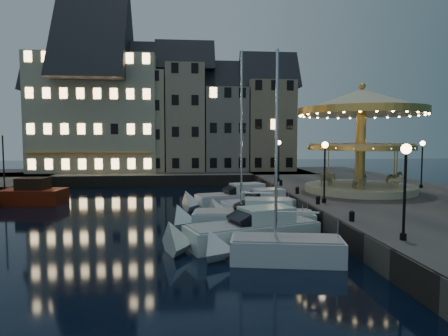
{
  "coord_description": "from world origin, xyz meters",
  "views": [
    {
      "loc": [
        -2.14,
        -25.19,
        5.71
      ],
      "look_at": [
        1.0,
        8.0,
        3.2
      ],
      "focal_mm": 32.0,
      "sensor_mm": 36.0,
      "label": 1
    }
  ],
  "objects": [
    {
      "name": "quay_east",
      "position": [
        14.0,
        6.0,
        0.65
      ],
      "size": [
        16.0,
        56.0,
        1.3
      ],
      "primitive_type": "cube",
      "color": "#474442",
      "rests_on": "ground"
    },
    {
      "name": "bollard_c",
      "position": [
        6.6,
        5.5,
        1.6
      ],
      "size": [
        0.3,
        0.3,
        0.57
      ],
      "color": "black",
      "rests_on": "quay_east"
    },
    {
      "name": "red_fishing_boat",
      "position": [
        -16.63,
        10.52,
        0.71
      ],
      "size": [
        8.37,
        3.68,
        6.13
      ],
      "color": "maroon",
      "rests_on": "ground"
    },
    {
      "name": "townhouse_nd",
      "position": [
        -2.25,
        30.0,
        9.28
      ],
      "size": [
        5.5,
        8.0,
        15.8
      ],
      "color": "gray",
      "rests_on": "quay_north"
    },
    {
      "name": "townhouse_na",
      "position": [
        -19.5,
        30.0,
        7.78
      ],
      "size": [
        5.5,
        8.0,
        12.8
      ],
      "color": "gray",
      "rests_on": "quay_north"
    },
    {
      "name": "motorboat_b",
      "position": [
        1.0,
        -4.38,
        0.64
      ],
      "size": [
        8.25,
        4.83,
        2.15
      ],
      "color": "silver",
      "rests_on": "ground"
    },
    {
      "name": "quaywall_n",
      "position": [
        -6.0,
        22.0,
        0.65
      ],
      "size": [
        48.0,
        0.15,
        1.3
      ],
      "primitive_type": "cube",
      "color": "#47423A",
      "rests_on": "ground"
    },
    {
      "name": "motorboat_d",
      "position": [
        2.85,
        3.41,
        0.64
      ],
      "size": [
        6.57,
        3.84,
        2.15
      ],
      "color": "silver",
      "rests_on": "ground"
    },
    {
      "name": "streetlamp_c",
      "position": [
        7.2,
        14.5,
        4.02
      ],
      "size": [
        0.44,
        0.44,
        4.17
      ],
      "color": "black",
      "rests_on": "quay_east"
    },
    {
      "name": "townhouse_nb",
      "position": [
        -14.05,
        30.0,
        8.28
      ],
      "size": [
        6.16,
        8.0,
        13.8
      ],
      "color": "slate",
      "rests_on": "quay_north"
    },
    {
      "name": "motorboat_a",
      "position": [
        1.87,
        -7.44,
        0.54
      ],
      "size": [
        6.24,
        2.95,
        10.24
      ],
      "color": "silver",
      "rests_on": "ground"
    },
    {
      "name": "streetlamp_a",
      "position": [
        7.2,
        -9.0,
        4.02
      ],
      "size": [
        0.44,
        0.44,
        4.17
      ],
      "color": "black",
      "rests_on": "quay_east"
    },
    {
      "name": "quaywall_e",
      "position": [
        6.0,
        6.0,
        0.65
      ],
      "size": [
        0.15,
        44.0,
        1.3
      ],
      "primitive_type": "cube",
      "color": "#47423A",
      "rests_on": "ground"
    },
    {
      "name": "streetlamp_b",
      "position": [
        7.2,
        1.0,
        4.02
      ],
      "size": [
        0.44,
        0.44,
        4.17
      ],
      "color": "black",
      "rests_on": "quay_east"
    },
    {
      "name": "ground",
      "position": [
        0.0,
        0.0,
        0.0
      ],
      "size": [
        160.0,
        160.0,
        0.0
      ],
      "primitive_type": "plane",
      "color": "black",
      "rests_on": "ground"
    },
    {
      "name": "bollard_a",
      "position": [
        6.6,
        -5.0,
        1.6
      ],
      "size": [
        0.3,
        0.3,
        0.57
      ],
      "color": "black",
      "rests_on": "quay_east"
    },
    {
      "name": "carousel",
      "position": [
        12.06,
        6.21,
        7.14
      ],
      "size": [
        10.14,
        10.14,
        8.87
      ],
      "color": "#C3B891",
      "rests_on": "quay_east"
    },
    {
      "name": "bollard_d",
      "position": [
        6.6,
        11.0,
        1.6
      ],
      "size": [
        0.3,
        0.3,
        0.57
      ],
      "color": "black",
      "rests_on": "quay_east"
    },
    {
      "name": "motorboat_e",
      "position": [
        1.68,
        7.09,
        0.64
      ],
      "size": [
        7.94,
        4.14,
        2.15
      ],
      "color": "silver",
      "rests_on": "ground"
    },
    {
      "name": "motorboat_c",
      "position": [
        1.59,
        -0.82,
        0.68
      ],
      "size": [
        8.62,
        3.26,
        11.38
      ],
      "color": "silver",
      "rests_on": "ground"
    },
    {
      "name": "streetlamp_d",
      "position": [
        18.5,
        8.0,
        4.02
      ],
      "size": [
        0.44,
        0.44,
        4.17
      ],
      "color": "black",
      "rests_on": "quay_east"
    },
    {
      "name": "hotel_corner",
      "position": [
        -14.0,
        30.0,
        9.78
      ],
      "size": [
        17.6,
        9.0,
        16.8
      ],
      "color": "#BCBBA0",
      "rests_on": "quay_north"
    },
    {
      "name": "quay_north",
      "position": [
        -8.0,
        28.0,
        0.65
      ],
      "size": [
        44.0,
        12.0,
        1.3
      ],
      "primitive_type": "cube",
      "color": "#474442",
      "rests_on": "ground"
    },
    {
      "name": "bollard_b",
      "position": [
        6.6,
        0.5,
        1.6
      ],
      "size": [
        0.3,
        0.3,
        0.57
      ],
      "color": "black",
      "rests_on": "quay_east"
    },
    {
      "name": "townhouse_nc",
      "position": [
        -8.0,
        30.0,
        8.78
      ],
      "size": [
        6.82,
        8.0,
        14.8
      ],
      "color": "tan",
      "rests_on": "quay_north"
    },
    {
      "name": "townhouse_ne",
      "position": [
        3.2,
        30.0,
        7.78
      ],
      "size": [
        6.16,
        8.0,
        12.8
      ],
      "color": "gray",
      "rests_on": "quay_north"
    },
    {
      "name": "townhouse_nf",
      "position": [
        9.25,
        30.0,
        8.28
      ],
      "size": [
        6.82,
        8.0,
        13.8
      ],
      "color": "gray",
      "rests_on": "quay_north"
    }
  ]
}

